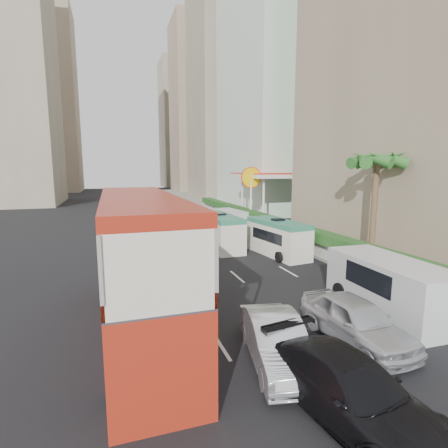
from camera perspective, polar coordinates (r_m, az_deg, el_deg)
name	(u,v)px	position (r m, az deg, el deg)	size (l,w,h in m)	color
ground_plane	(286,310)	(15.65, 10.10, -13.61)	(200.00, 200.00, 0.00)	black
double_decker_bus	(141,264)	(13.18, -13.40, -6.45)	(2.50, 11.00, 5.06)	#A62615
car_silver_lane_a	(275,363)	(11.83, 8.40, -21.50)	(1.56, 4.48, 1.48)	silver
car_silver_lane_b	(354,342)	(13.67, 20.47, -17.57)	(1.88, 4.67, 1.59)	silver
car_black	(348,417)	(10.19, 19.53, -27.54)	(2.12, 5.21, 1.51)	black
van_asset	(222,245)	(27.69, -0.31, -3.46)	(2.34, 5.06, 1.41)	silver
minibus_near	(220,232)	(26.37, -0.69, -1.27)	(1.92, 5.75, 2.55)	silver
minibus_far	(278,238)	(24.64, 8.76, -2.24)	(1.83, 5.49, 2.44)	silver
panel_van_near	(389,287)	(16.29, 25.37, -9.21)	(2.27, 5.67, 2.27)	silver
panel_van_far	(230,219)	(35.45, 1.04, 0.82)	(1.84, 4.60, 1.84)	silver
sidewalk	(253,219)	(41.34, 4.79, 0.80)	(6.00, 120.00, 0.18)	#99968C
kerb_wall	(273,231)	(30.22, 8.01, -1.17)	(0.30, 44.00, 1.00)	silver
hedge	(273,221)	(30.08, 8.05, 0.42)	(1.10, 44.00, 0.70)	#2D6626
palm_tree	(374,213)	(22.42, 23.23, 1.62)	(0.36, 0.36, 6.40)	brown
shell_station	(269,198)	(39.63, 7.31, 4.28)	(6.50, 8.00, 5.50)	silver
tower_mid	(233,74)	(77.33, 1.41, 23.27)	(16.00, 16.00, 50.00)	tan
tower_far_a	(199,108)	(98.97, -4.06, 18.33)	(14.00, 14.00, 44.00)	tan
tower_far_b	(183,125)	(119.93, -6.71, 15.69)	(14.00, 14.00, 40.00)	tan
tower_left_b	(43,101)	(105.16, -27.42, 17.38)	(16.00, 16.00, 46.00)	tan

